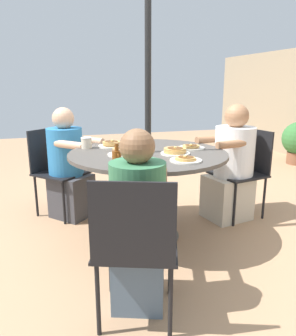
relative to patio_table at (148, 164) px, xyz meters
The scene contains 17 objects.
ground_plane 0.65m from the patio_table, ahead, with size 12.00×12.00×0.00m, color tan.
patio_table is the anchor object (origin of this frame).
umbrella_pole 0.57m from the patio_table, ahead, with size 0.05×0.05×2.44m, color black.
patio_chair_north 1.09m from the patio_table, 100.67° to the left, with size 0.51×0.51×0.86m.
diner_north 0.92m from the patio_table, 100.67° to the left, with size 0.45×0.55×1.11m.
patio_chair_east 1.09m from the patio_table, 137.65° to the right, with size 0.62×0.62×0.86m.
diner_east 0.92m from the patio_table, 137.65° to the right, with size 0.58×0.57×1.08m.
patio_chair_south 1.09m from the patio_table, 20.47° to the right, with size 0.57×0.57×0.86m.
diner_south 0.92m from the patio_table, 20.47° to the right, with size 0.51×0.44×1.07m.
pancake_plate_a 0.41m from the patio_table, 141.96° to the right, with size 0.23×0.23×0.06m.
pancake_plate_b 0.45m from the patio_table, 21.97° to the left, with size 0.23×0.23×0.04m.
pancake_plate_c 0.27m from the patio_table, 74.76° to the right, with size 0.23×0.23×0.07m.
pancake_plate_d 0.26m from the patio_table, 50.60° to the left, with size 0.23×0.23×0.06m.
pancake_plate_e 0.41m from the patio_table, 93.42° to the left, with size 0.23×0.23×0.04m.
syrup_bottle 0.57m from the patio_table, 39.61° to the right, with size 0.09×0.06×0.16m.
coffee_cup 0.57m from the patio_table, 123.34° to the right, with size 0.09×0.09×0.10m.
drinking_glass_a 0.44m from the patio_table, behind, with size 0.07×0.07×0.11m, color silver.
Camera 1 is at (2.52, -0.77, 1.29)m, focal length 35.00 mm.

